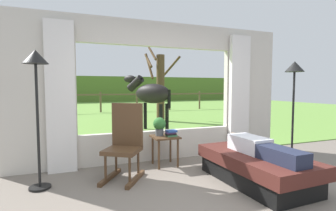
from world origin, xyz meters
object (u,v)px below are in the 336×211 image
object	(u,v)px
floor_lamp_right	(294,82)
pasture_tree	(160,85)
book_stack	(171,133)
horse	(150,94)
recliner_sofa	(256,168)
reclining_person	(259,147)
floor_lamp_left	(36,77)
potted_plant	(159,125)
side_table	(165,141)
rocking_chair	(125,142)

from	to	relation	value
floor_lamp_right	pasture_tree	bearing A→B (deg)	92.38
book_stack	horse	bearing A→B (deg)	78.46
recliner_sofa	reclining_person	size ratio (longest dim) A/B	1.21
book_stack	floor_lamp_left	distance (m)	2.23
horse	pasture_tree	xyz separation A→B (m)	(1.03, 2.06, 0.31)
horse	pasture_tree	distance (m)	2.32
potted_plant	floor_lamp_left	distance (m)	2.05
reclining_person	side_table	distance (m)	1.57
side_table	potted_plant	distance (m)	0.29
pasture_tree	floor_lamp_right	bearing A→B (deg)	-87.62
potted_plant	pasture_tree	bearing A→B (deg)	70.63
rocking_chair	book_stack	size ratio (longest dim) A/B	5.89
rocking_chair	horse	world-z (taller)	horse
floor_lamp_left	horse	world-z (taller)	floor_lamp_left
floor_lamp_left	pasture_tree	world-z (taller)	pasture_tree
side_table	recliner_sofa	bearing A→B (deg)	-52.78
reclining_person	potted_plant	world-z (taller)	potted_plant
recliner_sofa	potted_plant	xyz separation A→B (m)	(-1.01, 1.28, 0.48)
recliner_sofa	horse	world-z (taller)	horse
potted_plant	horse	size ratio (longest dim) A/B	0.18
pasture_tree	reclining_person	bearing A→B (deg)	-97.66
recliner_sofa	side_table	distance (m)	1.54
floor_lamp_left	floor_lamp_right	world-z (taller)	floor_lamp_left
recliner_sofa	book_stack	bearing A→B (deg)	123.60
rocking_chair	horse	xyz separation A→B (m)	(1.58, 3.81, 0.61)
reclining_person	floor_lamp_right	world-z (taller)	floor_lamp_right
side_table	floor_lamp_left	world-z (taller)	floor_lamp_left
recliner_sofa	side_table	bearing A→B (deg)	125.09
potted_plant	pasture_tree	distance (m)	5.83
rocking_chair	horse	bearing A→B (deg)	101.05
potted_plant	floor_lamp_left	size ratio (longest dim) A/B	0.17
book_stack	floor_lamp_right	xyz separation A→B (m)	(2.01, -0.69, 0.88)
floor_lamp_left	horse	distance (m)	4.69
recliner_sofa	horse	bearing A→B (deg)	89.30
potted_plant	floor_lamp_left	world-z (taller)	floor_lamp_left
rocking_chair	potted_plant	xyz separation A→B (m)	(0.69, 0.41, 0.16)
recliner_sofa	reclining_person	bearing A→B (deg)	-92.13
floor_lamp_right	book_stack	bearing A→B (deg)	160.97
side_table	floor_lamp_right	xyz separation A→B (m)	(2.10, -0.75, 1.03)
reclining_person	side_table	xyz separation A→B (m)	(-0.93, 1.27, -0.10)
reclining_person	rocking_chair	distance (m)	1.93
recliner_sofa	book_stack	xyz separation A→B (m)	(-0.83, 1.16, 0.36)
side_table	pasture_tree	xyz separation A→B (m)	(1.84, 5.52, 1.04)
recliner_sofa	book_stack	size ratio (longest dim) A/B	9.10
potted_plant	horse	xyz separation A→B (m)	(0.89, 3.40, 0.45)
recliner_sofa	floor_lamp_right	xyz separation A→B (m)	(1.17, 0.47, 1.24)
rocking_chair	potted_plant	bearing A→B (deg)	64.42
potted_plant	floor_lamp_right	bearing A→B (deg)	-20.42
book_stack	floor_lamp_left	xyz separation A→B (m)	(-2.01, -0.29, 0.92)
potted_plant	recliner_sofa	bearing A→B (deg)	-51.81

